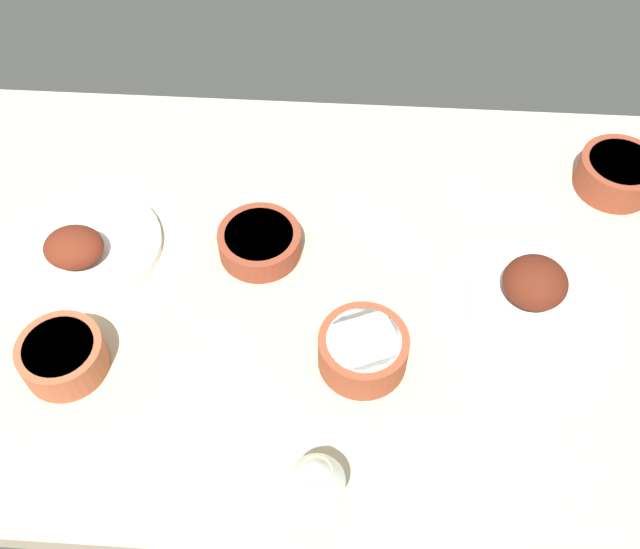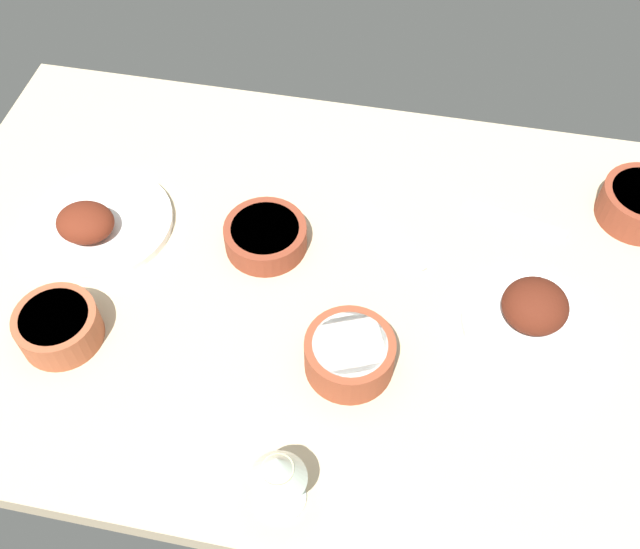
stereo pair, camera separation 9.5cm
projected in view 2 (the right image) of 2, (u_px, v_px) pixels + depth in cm
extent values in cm
cube|color=#C6B28E|center=(320.00, 288.00, 124.06)|extent=(140.00, 90.00, 4.00)
cylinder|color=white|center=(102.00, 223.00, 129.09)|extent=(24.89, 24.89, 1.60)
ellipsoid|color=#602314|center=(85.00, 222.00, 124.78)|extent=(10.04, 8.79, 5.45)
cylinder|color=white|center=(531.00, 325.00, 116.34)|extent=(22.13, 22.13, 1.60)
ellipsoid|color=#511E11|center=(535.00, 306.00, 113.59)|extent=(10.39, 10.17, 7.25)
cylinder|color=brown|center=(266.00, 236.00, 125.20)|extent=(14.20, 14.20, 4.72)
cylinder|color=#D6BC70|center=(265.00, 230.00, 123.70)|extent=(11.65, 11.65, 1.00)
cylinder|color=#A35133|center=(59.00, 327.00, 113.65)|extent=(12.96, 12.96, 5.93)
cylinder|color=brown|center=(54.00, 318.00, 111.67)|extent=(10.63, 10.63, 1.00)
cylinder|color=brown|center=(349.00, 355.00, 110.35)|extent=(13.76, 13.76, 6.49)
cylinder|color=white|center=(350.00, 345.00, 108.14)|extent=(11.29, 11.29, 1.00)
cylinder|color=silver|center=(281.00, 497.00, 100.43)|extent=(7.00, 7.00, 0.50)
cylinder|color=silver|center=(280.00, 488.00, 97.41)|extent=(1.00, 1.00, 7.00)
cone|color=silver|center=(278.00, 468.00, 91.97)|extent=(7.60, 7.60, 6.50)
cylinder|color=beige|center=(278.00, 473.00, 93.14)|extent=(4.18, 4.18, 2.80)
cube|color=silver|center=(517.00, 219.00, 130.18)|extent=(17.70, 5.15, 0.80)
cube|color=silver|center=(391.00, 235.00, 127.86)|extent=(13.63, 13.41, 0.80)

